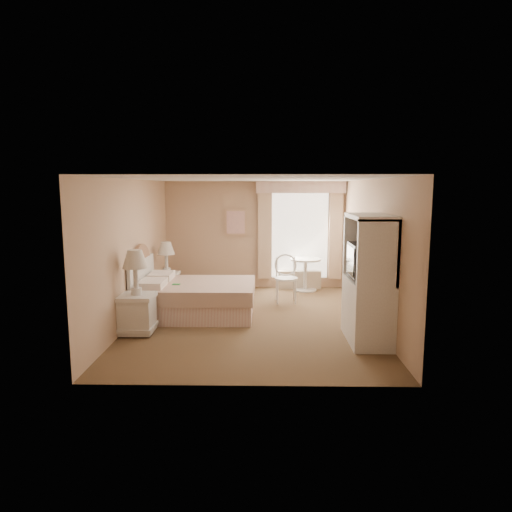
{
  "coord_description": "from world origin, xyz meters",
  "views": [
    {
      "loc": [
        0.22,
        -7.92,
        2.35
      ],
      "look_at": [
        0.07,
        0.3,
        1.12
      ],
      "focal_mm": 32.0,
      "sensor_mm": 36.0,
      "label": 1
    }
  ],
  "objects_px": {
    "bed": "(192,297)",
    "cafe_chair": "(286,274)",
    "armoire": "(368,290)",
    "round_table": "(305,269)",
    "nightstand_far": "(167,278)",
    "nightstand_near": "(137,303)"
  },
  "relations": [
    {
      "from": "nightstand_near",
      "to": "nightstand_far",
      "type": "bearing_deg",
      "value": 90.0
    },
    {
      "from": "cafe_chair",
      "to": "armoire",
      "type": "xyz_separation_m",
      "value": [
        1.15,
        -2.47,
        0.24
      ]
    },
    {
      "from": "round_table",
      "to": "bed",
      "type": "bearing_deg",
      "value": -137.6
    },
    {
      "from": "bed",
      "to": "nightstand_far",
      "type": "distance_m",
      "value": 1.39
    },
    {
      "from": "nightstand_near",
      "to": "armoire",
      "type": "distance_m",
      "value": 3.68
    },
    {
      "from": "nightstand_far",
      "to": "armoire",
      "type": "height_order",
      "value": "armoire"
    },
    {
      "from": "cafe_chair",
      "to": "armoire",
      "type": "bearing_deg",
      "value": -66.47
    },
    {
      "from": "round_table",
      "to": "armoire",
      "type": "height_order",
      "value": "armoire"
    },
    {
      "from": "cafe_chair",
      "to": "armoire",
      "type": "relative_size",
      "value": 0.5
    },
    {
      "from": "round_table",
      "to": "armoire",
      "type": "relative_size",
      "value": 0.38
    },
    {
      "from": "nightstand_near",
      "to": "cafe_chair",
      "type": "height_order",
      "value": "nightstand_near"
    },
    {
      "from": "round_table",
      "to": "armoire",
      "type": "bearing_deg",
      "value": -79.44
    },
    {
      "from": "bed",
      "to": "cafe_chair",
      "type": "height_order",
      "value": "bed"
    },
    {
      "from": "armoire",
      "to": "bed",
      "type": "bearing_deg",
      "value": 154.53
    },
    {
      "from": "nightstand_near",
      "to": "cafe_chair",
      "type": "relative_size",
      "value": 1.37
    },
    {
      "from": "armoire",
      "to": "nightstand_near",
      "type": "bearing_deg",
      "value": 175.51
    },
    {
      "from": "round_table",
      "to": "armoire",
      "type": "distance_m",
      "value": 3.56
    },
    {
      "from": "armoire",
      "to": "round_table",
      "type": "bearing_deg",
      "value": 100.56
    },
    {
      "from": "armoire",
      "to": "cafe_chair",
      "type": "bearing_deg",
      "value": 114.89
    },
    {
      "from": "round_table",
      "to": "nightstand_near",
      "type": "bearing_deg",
      "value": -133.2
    },
    {
      "from": "round_table",
      "to": "nightstand_far",
      "type": "bearing_deg",
      "value": -163.18
    },
    {
      "from": "nightstand_far",
      "to": "round_table",
      "type": "distance_m",
      "value": 3.14
    }
  ]
}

